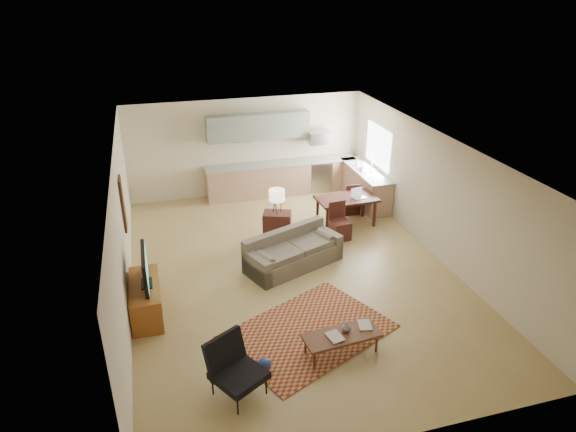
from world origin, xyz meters
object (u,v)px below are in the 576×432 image
object	(u,v)px
sofa	(294,250)
armchair	(239,371)
coffee_table	(341,343)
tv_credenza	(146,299)
dining_table	(346,211)
console_table	(277,227)

from	to	relation	value
sofa	armchair	world-z (taller)	armchair
coffee_table	tv_credenza	bearing A→B (deg)	141.94
tv_credenza	dining_table	distance (m)	5.46
sofa	dining_table	distance (m)	2.39
armchair	console_table	distance (m)	4.86
armchair	tv_credenza	xyz separation A→B (m)	(-1.25, 2.42, -0.13)
console_table	dining_table	size ratio (longest dim) A/B	0.51
armchair	console_table	bearing A→B (deg)	38.32
coffee_table	dining_table	bearing A→B (deg)	62.63
armchair	tv_credenza	bearing A→B (deg)	86.92
tv_credenza	dining_table	size ratio (longest dim) A/B	0.95
armchair	dining_table	bearing A→B (deg)	23.26
tv_credenza	console_table	xyz separation A→B (m)	(3.01, 2.11, 0.05)
sofa	console_table	distance (m)	1.18
dining_table	coffee_table	bearing A→B (deg)	-115.29
coffee_table	console_table	size ratio (longest dim) A/B	1.74
sofa	coffee_table	bearing A→B (deg)	-112.57
sofa	dining_table	world-z (taller)	sofa
console_table	dining_table	xyz separation A→B (m)	(1.85, 0.39, 0.00)
sofa	tv_credenza	size ratio (longest dim) A/B	1.57
coffee_table	dining_table	distance (m)	4.83
coffee_table	console_table	bearing A→B (deg)	85.21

